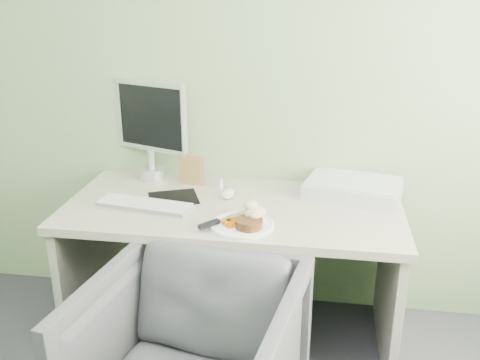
% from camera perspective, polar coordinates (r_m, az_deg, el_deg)
% --- Properties ---
extents(wall_back, '(3.50, 0.00, 3.50)m').
position_cam_1_polar(wall_back, '(2.74, 0.51, 12.44)').
color(wall_back, gray).
rests_on(wall_back, floor).
extents(desk, '(1.60, 0.75, 0.73)m').
position_cam_1_polar(desk, '(2.63, -0.76, -6.38)').
color(desk, '#A8A08D').
rests_on(desk, floor).
extents(plate, '(0.28, 0.28, 0.01)m').
position_cam_1_polar(plate, '(2.33, 0.24, -4.86)').
color(plate, white).
rests_on(plate, desk).
extents(steak, '(0.13, 0.13, 0.04)m').
position_cam_1_polar(steak, '(2.29, 0.95, -4.64)').
color(steak, black).
rests_on(steak, plate).
extents(potato_pile, '(0.13, 0.11, 0.07)m').
position_cam_1_polar(potato_pile, '(2.35, 1.26, -3.53)').
color(potato_pile, '#A59150').
rests_on(potato_pile, plate).
extents(carrot_heap, '(0.07, 0.06, 0.04)m').
position_cam_1_polar(carrot_heap, '(2.30, -1.02, -4.40)').
color(carrot_heap, '#E56404').
rests_on(carrot_heap, plate).
extents(steak_knife, '(0.19, 0.22, 0.02)m').
position_cam_1_polar(steak_knife, '(2.32, -2.48, -4.44)').
color(steak_knife, silver).
rests_on(steak_knife, plate).
extents(mousepad, '(0.29, 0.28, 0.00)m').
position_cam_1_polar(mousepad, '(2.65, -7.11, -1.91)').
color(mousepad, black).
rests_on(mousepad, desk).
extents(keyboard, '(0.46, 0.20, 0.02)m').
position_cam_1_polar(keyboard, '(2.55, -10.15, -2.62)').
color(keyboard, white).
rests_on(keyboard, desk).
extents(computer_mouse, '(0.06, 0.11, 0.04)m').
position_cam_1_polar(computer_mouse, '(2.63, -1.28, -1.46)').
color(computer_mouse, white).
rests_on(computer_mouse, desk).
extents(photo_frame, '(0.13, 0.03, 0.16)m').
position_cam_1_polar(photo_frame, '(2.79, -5.18, 1.09)').
color(photo_frame, '#976746').
rests_on(photo_frame, desk).
extents(eyedrop_bottle, '(0.02, 0.02, 0.06)m').
position_cam_1_polar(eyedrop_bottle, '(2.74, -2.05, -0.33)').
color(eyedrop_bottle, white).
rests_on(eyedrop_bottle, desk).
extents(scanner, '(0.51, 0.40, 0.07)m').
position_cam_1_polar(scanner, '(2.71, 11.98, -0.93)').
color(scanner, silver).
rests_on(scanner, desk).
extents(monitor, '(0.42, 0.18, 0.52)m').
position_cam_1_polar(monitor, '(2.86, -9.54, 5.86)').
color(monitor, silver).
rests_on(monitor, desk).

